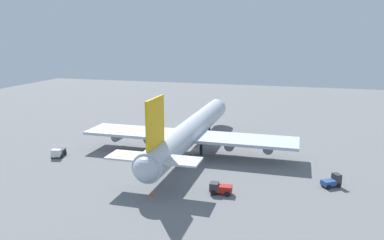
# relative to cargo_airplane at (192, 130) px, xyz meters

# --- Properties ---
(ground_plane) EXTENTS (264.51, 264.51, 0.00)m
(ground_plane) POSITION_rel_cargo_airplane_xyz_m (0.42, 0.00, -5.44)
(ground_plane) COLOR slate
(cargo_airplane) EXTENTS (66.13, 53.34, 17.85)m
(cargo_airplane) POSITION_rel_cargo_airplane_xyz_m (0.00, 0.00, 0.00)
(cargo_airplane) COLOR silver
(cargo_airplane) RESTS_ON ground_plane
(maintenance_van) EXTENTS (3.65, 4.09, 2.53)m
(maintenance_van) POSITION_rel_cargo_airplane_xyz_m (-15.23, -33.25, -4.30)
(maintenance_van) COLOR #333338
(maintenance_van) RESTS_ON ground_plane
(cargo_loader) EXTENTS (4.79, 3.43, 2.22)m
(cargo_loader) POSITION_rel_cargo_airplane_xyz_m (-13.71, 30.14, -4.34)
(cargo_loader) COLOR silver
(cargo_loader) RESTS_ON ground_plane
(catering_truck) EXTENTS (2.46, 4.24, 2.14)m
(catering_truck) POSITION_rel_cargo_airplane_xyz_m (-24.72, -12.65, -4.31)
(catering_truck) COLOR #333338
(catering_truck) RESTS_ON ground_plane
(safety_cone_nose) EXTENTS (0.50, 0.50, 0.72)m
(safety_cone_nose) POSITION_rel_cargo_airplane_xyz_m (30.18, 3.88, -5.08)
(safety_cone_nose) COLOR orange
(safety_cone_nose) RESTS_ON ground_plane
(safety_cone_tail) EXTENTS (0.56, 0.56, 0.80)m
(safety_cone_tail) POSITION_rel_cargo_airplane_xyz_m (-29.33, -0.98, -5.04)
(safety_cone_tail) COLOR orange
(safety_cone_tail) RESTS_ON ground_plane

